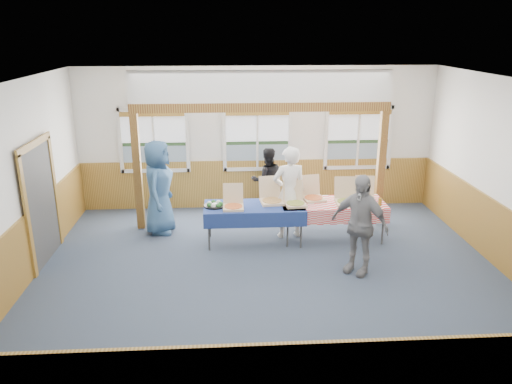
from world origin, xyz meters
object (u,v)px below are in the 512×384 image
woman_black (267,180)px  man_blue (159,187)px  table_left (254,208)px  woman_white (289,192)px  person_grey (359,225)px  table_right (333,205)px

woman_black → man_blue: size_ratio=0.77×
table_left → woman_white: bearing=27.2°
table_left → woman_white: (0.70, 0.26, 0.22)m
person_grey → table_right: bearing=136.2°
table_left → table_right: size_ratio=0.91×
table_right → person_grey: size_ratio=1.27×
table_left → person_grey: 2.15m
person_grey → woman_black: bearing=153.5°
table_right → person_grey: bearing=-60.3°
table_right → person_grey: person_grey is taller
woman_white → woman_black: size_ratio=1.25×
man_blue → woman_black: bearing=-57.8°
woman_black → person_grey: 3.31m
woman_white → person_grey: bearing=110.3°
man_blue → person_grey: man_blue is taller
table_right → woman_white: woman_white is taller
woman_white → woman_black: bearing=-89.0°
woman_white → table_right: bearing=158.0°
table_right → person_grey: (0.14, -1.44, 0.16)m
table_left → table_right: bearing=10.4°
table_right → man_blue: man_blue is taller
woman_black → man_blue: 2.51m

